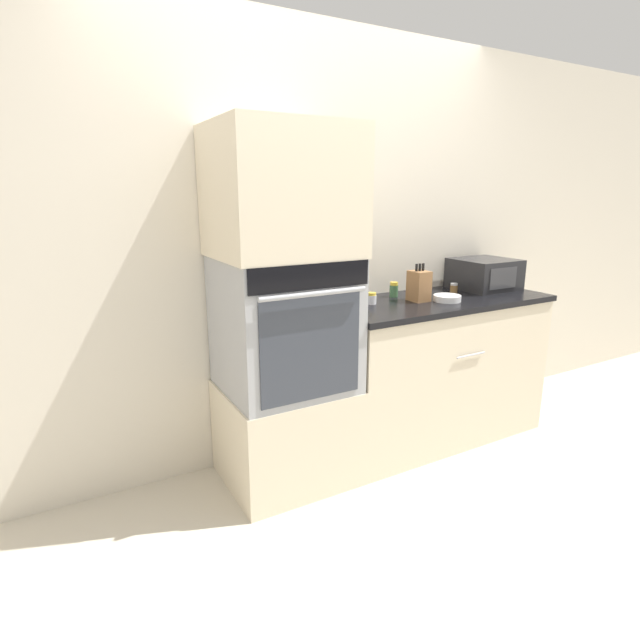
{
  "coord_description": "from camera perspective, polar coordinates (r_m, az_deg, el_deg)",
  "views": [
    {
      "loc": [
        -1.42,
        -2.01,
        1.57
      ],
      "look_at": [
        -0.18,
        0.21,
        0.92
      ],
      "focal_mm": 28.0,
      "sensor_mm": 36.0,
      "label": 1
    }
  ],
  "objects": [
    {
      "name": "oven_cabinet_upper",
      "position": [
        2.55,
        -4.35,
        14.39
      ],
      "size": [
        0.68,
        0.6,
        0.64
      ],
      "color": "beige",
      "rests_on": "wall_oven"
    },
    {
      "name": "knife_block",
      "position": [
        3.09,
        11.24,
        3.86
      ],
      "size": [
        0.1,
        0.12,
        0.23
      ],
      "color": "olive",
      "rests_on": "counter_unit"
    },
    {
      "name": "ground_plane",
      "position": [
        2.92,
        5.28,
        -18.28
      ],
      "size": [
        12.0,
        12.0,
        0.0
      ],
      "primitive_type": "plane",
      "color": "beige"
    },
    {
      "name": "bowl",
      "position": [
        3.13,
        14.33,
        2.43
      ],
      "size": [
        0.17,
        0.17,
        0.04
      ],
      "color": "white",
      "rests_on": "counter_unit"
    },
    {
      "name": "condiment_jar_mid",
      "position": [
        3.42,
        15.05,
        3.56
      ],
      "size": [
        0.05,
        0.05,
        0.06
      ],
      "color": "brown",
      "rests_on": "counter_unit"
    },
    {
      "name": "condiment_jar_far",
      "position": [
        2.97,
        5.91,
        2.46
      ],
      "size": [
        0.06,
        0.06,
        0.07
      ],
      "color": "silver",
      "rests_on": "counter_unit"
    },
    {
      "name": "wall_oven",
      "position": [
        2.63,
        -4.04,
        -0.45
      ],
      "size": [
        0.66,
        0.64,
        0.71
      ],
      "color": "#9EA0A5",
      "rests_on": "oven_cabinet_base"
    },
    {
      "name": "oven_cabinet_base",
      "position": [
        2.86,
        -3.85,
        -12.68
      ],
      "size": [
        0.68,
        0.6,
        0.55
      ],
      "color": "beige",
      "rests_on": "ground_plane"
    },
    {
      "name": "wall_back",
      "position": [
        3.01,
        -1.02,
        8.22
      ],
      "size": [
        8.0,
        0.05,
        2.5
      ],
      "color": "beige",
      "rests_on": "ground_plane"
    },
    {
      "name": "counter_unit",
      "position": [
        3.34,
        12.8,
        -5.36
      ],
      "size": [
        1.46,
        0.63,
        0.93
      ],
      "color": "beige",
      "rests_on": "ground_plane"
    },
    {
      "name": "condiment_jar_near",
      "position": [
        3.2,
        8.43,
        3.46
      ],
      "size": [
        0.05,
        0.05,
        0.09
      ],
      "color": "#427047",
      "rests_on": "counter_unit"
    },
    {
      "name": "microwave",
      "position": [
        3.6,
        18.24,
        5.02
      ],
      "size": [
        0.39,
        0.37,
        0.2
      ],
      "color": "#232326",
      "rests_on": "counter_unit"
    }
  ]
}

